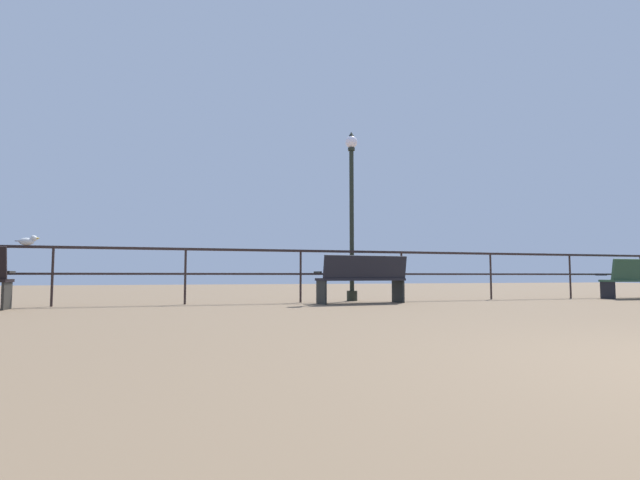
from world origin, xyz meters
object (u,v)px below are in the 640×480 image
(bench_near_right, at_px, (638,277))
(lamppost_center, at_px, (352,206))
(bench_near_left, at_px, (363,276))
(seagull_on_rail, at_px, (28,241))

(bench_near_right, distance_m, lamppost_center, 7.17)
(bench_near_right, xyz_separation_m, lamppost_center, (-6.93, 1.01, 1.55))
(bench_near_left, relative_size, bench_near_right, 1.05)
(seagull_on_rail, bearing_deg, lamppost_center, 2.62)
(lamppost_center, distance_m, seagull_on_rail, 6.28)
(bench_near_right, relative_size, lamppost_center, 0.46)
(bench_near_right, height_order, lamppost_center, lamppost_center)
(bench_near_left, height_order, seagull_on_rail, seagull_on_rail)
(bench_near_left, height_order, lamppost_center, lamppost_center)
(bench_near_right, bearing_deg, bench_near_left, 179.98)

